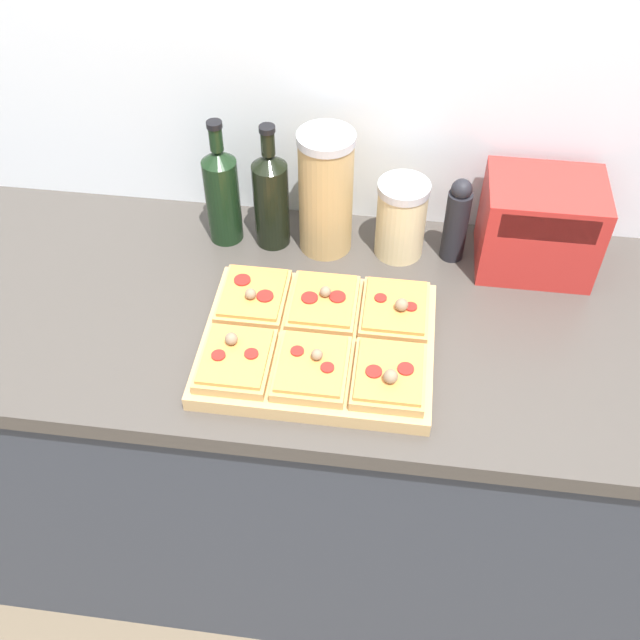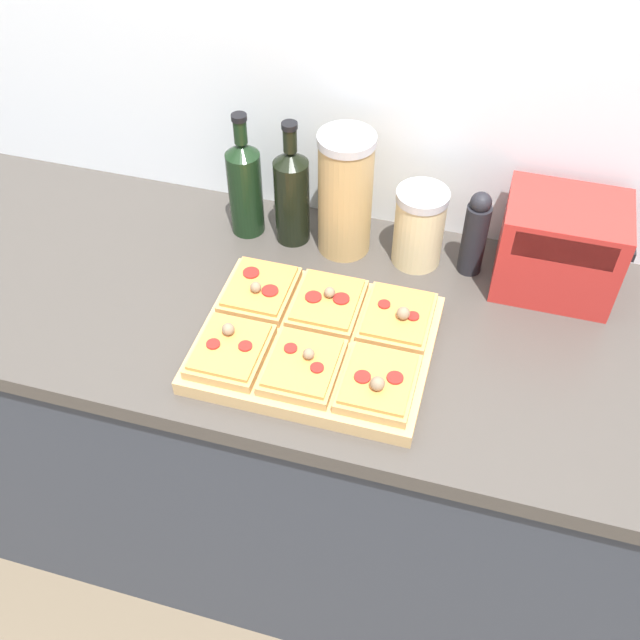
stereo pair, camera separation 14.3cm
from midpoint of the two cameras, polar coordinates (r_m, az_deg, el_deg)
The scene contains 16 objects.
ground_plane at distance 2.16m, azimuth -1.75°, elevation -23.07°, with size 12.00×12.00×0.00m, color brown.
wall_back at distance 1.62m, azimuth 4.56°, elevation 17.60°, with size 6.00×0.06×2.50m.
kitchen_counter at distance 1.89m, azimuth 0.80°, elevation -9.14°, with size 2.63×0.67×0.93m.
cutting_board at distance 1.44m, azimuth 2.52°, elevation -1.97°, with size 0.44×0.36×0.03m, color tan.
pizza_slice_back_left at distance 1.50m, azimuth -1.90°, elevation 2.19°, with size 0.13×0.16×0.05m.
pizza_slice_back_center at distance 1.47m, azimuth 3.36°, elevation 1.16°, with size 0.13×0.16×0.05m.
pizza_slice_back_right at distance 1.46m, azimuth 8.75°, elevation 0.08°, with size 0.13×0.16×0.05m.
pizza_slice_front_left at distance 1.39m, azimuth -3.94°, elevation -2.43°, with size 0.13×0.16×0.05m.
pizza_slice_front_center at distance 1.36m, azimuth 1.71°, elevation -3.66°, with size 0.13×0.16×0.05m.
pizza_slice_front_right at distance 1.35m, azimuth 7.53°, elevation -4.90°, with size 0.13×0.16×0.05m.
olive_oil_bottle at distance 1.64m, azimuth -3.24°, elevation 10.09°, with size 0.07×0.07×0.29m.
wine_bottle at distance 1.62m, azimuth 0.39°, elevation 9.49°, with size 0.08×0.08×0.29m.
grain_jar_tall at distance 1.58m, azimuth 4.55°, elevation 9.42°, with size 0.12×0.12×0.28m.
grain_jar_short at distance 1.60m, azimuth 10.13°, elevation 6.88°, with size 0.11×0.11×0.18m.
pepper_mill at distance 1.60m, azimuth 14.28°, elevation 6.28°, with size 0.05×0.05×0.20m.
toaster_oven at distance 1.61m, azimuth 20.28°, elevation 5.14°, with size 0.26×0.18×0.20m.
Camera 2 is at (0.34, -0.71, 2.02)m, focal length 42.00 mm.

